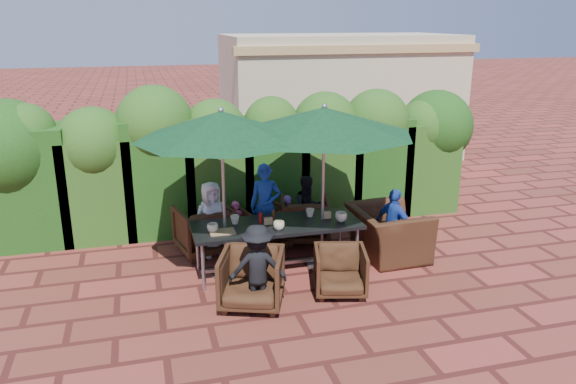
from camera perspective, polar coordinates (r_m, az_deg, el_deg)
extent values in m
plane|color=maroon|center=(8.26, -1.21, -8.57)|extent=(80.00, 80.00, 0.00)
cube|color=black|center=(8.15, -1.17, -3.38)|extent=(2.44, 0.90, 0.05)
cube|color=gray|center=(8.39, -1.15, -7.25)|extent=(2.24, 0.05, 0.05)
cylinder|color=gray|center=(7.80, -8.61, -7.55)|extent=(0.05, 0.05, 0.70)
cylinder|color=gray|center=(8.44, -9.18, -5.61)|extent=(0.05, 0.05, 0.70)
cylinder|color=gray|center=(8.31, 7.00, -5.88)|extent=(0.05, 0.05, 0.70)
cylinder|color=gray|center=(8.91, 5.32, -4.20)|extent=(0.05, 0.05, 0.70)
cylinder|color=gray|center=(8.34, -6.26, -8.31)|extent=(0.44, 0.44, 0.03)
cylinder|color=gray|center=(7.90, -6.54, -0.53)|extent=(0.04, 0.04, 2.40)
cone|color=black|center=(7.65, -6.80, 6.77)|extent=(2.39, 2.39, 0.38)
sphere|color=gray|center=(7.62, -6.85, 8.25)|extent=(0.08, 0.08, 0.08)
cylinder|color=gray|center=(8.61, 3.41, -7.38)|extent=(0.44, 0.44, 0.03)
cylinder|color=gray|center=(8.19, 3.56, 0.19)|extent=(0.04, 0.04, 2.40)
cone|color=black|center=(7.95, 3.70, 7.24)|extent=(2.59, 2.59, 0.38)
sphere|color=gray|center=(7.92, 3.72, 8.66)|extent=(0.08, 0.08, 0.08)
imported|color=black|center=(9.03, -8.53, -3.56)|extent=(0.96, 0.92, 0.84)
imported|color=black|center=(9.18, -2.18, -3.39)|extent=(0.86, 0.83, 0.73)
imported|color=black|center=(9.40, 1.71, -2.59)|extent=(0.94, 0.90, 0.81)
imported|color=black|center=(7.34, -3.71, -8.55)|extent=(1.00, 0.97, 0.81)
imported|color=black|center=(7.68, 5.33, -7.80)|extent=(0.82, 0.79, 0.71)
imported|color=black|center=(8.88, 10.15, -3.30)|extent=(0.82, 1.22, 1.04)
imported|color=silver|center=(8.85, -7.76, -2.73)|extent=(0.66, 0.49, 1.20)
imported|color=#2045AE|center=(9.10, -2.32, -1.41)|extent=(0.60, 0.54, 1.38)
imported|color=black|center=(9.33, 2.03, -1.74)|extent=(0.58, 0.40, 1.13)
imported|color=black|center=(7.18, -3.10, -7.68)|extent=(0.78, 0.46, 1.14)
imported|color=#2045AE|center=(8.73, 10.69, -3.35)|extent=(0.58, 0.75, 1.14)
imported|color=#E8528A|center=(9.16, -5.30, -3.32)|extent=(0.35, 0.32, 0.78)
imported|color=#9153B3|center=(9.35, 0.07, -2.74)|extent=(0.34, 0.30, 0.81)
imported|color=#268C35|center=(12.10, 0.26, 4.10)|extent=(1.64, 1.33, 1.70)
imported|color=#E8528A|center=(12.59, 3.69, 4.79)|extent=(0.86, 0.54, 1.78)
imported|color=#9E9CA5|center=(12.84, 9.17, 5.14)|extent=(1.34, 0.92, 1.91)
imported|color=beige|center=(7.88, -7.66, -3.61)|extent=(0.16, 0.16, 0.12)
imported|color=beige|center=(8.15, -5.41, -2.81)|extent=(0.13, 0.13, 0.13)
imported|color=beige|center=(7.89, -0.93, -3.43)|extent=(0.16, 0.16, 0.13)
imported|color=beige|center=(8.40, 2.25, -2.13)|extent=(0.13, 0.13, 0.12)
imported|color=beige|center=(8.24, 5.42, -2.53)|extent=(0.17, 0.17, 0.14)
cylinder|color=#B20C0A|center=(8.12, -2.81, -2.65)|extent=(0.04, 0.04, 0.17)
cylinder|color=#4C230C|center=(8.20, -1.50, -2.43)|extent=(0.04, 0.04, 0.17)
cube|color=#987649|center=(7.86, -6.69, -4.05)|extent=(0.35, 0.25, 0.02)
cube|color=tan|center=(8.10, -2.03, -2.96)|extent=(0.12, 0.06, 0.10)
cube|color=tan|center=(8.36, 3.96, -2.34)|extent=(0.12, 0.06, 0.10)
cube|color=#16340E|center=(10.02, -24.47, 0.52)|extent=(1.15, 0.95, 1.96)
sphere|color=#16340E|center=(9.83, -25.11, 5.44)|extent=(0.95, 0.95, 0.95)
cube|color=#16340E|center=(9.93, -18.72, 0.34)|extent=(1.15, 0.95, 1.73)
sphere|color=#16340E|center=(9.75, -19.15, 4.64)|extent=(1.22, 1.22, 1.22)
cube|color=#16340E|center=(9.87, -13.01, 1.58)|extent=(1.15, 0.95, 2.01)
sphere|color=#16340E|center=(9.67, -13.37, 6.75)|extent=(1.29, 1.29, 1.29)
cube|color=#16340E|center=(9.97, -7.24, 1.53)|extent=(1.15, 0.95, 1.84)
sphere|color=#16340E|center=(9.78, -7.42, 6.17)|extent=(1.11, 1.11, 1.11)
cube|color=#16340E|center=(10.14, -1.65, 2.14)|extent=(1.15, 0.95, 1.91)
sphere|color=#16340E|center=(9.95, -1.69, 6.91)|extent=(0.98, 0.98, 0.98)
cube|color=#16340E|center=(10.42, 3.71, 2.35)|extent=(1.15, 0.95, 1.86)
sphere|color=#16340E|center=(10.24, 3.80, 6.84)|extent=(1.19, 1.19, 1.19)
cube|color=#16340E|center=(10.77, 8.76, 2.68)|extent=(1.15, 0.95, 1.85)
sphere|color=#16340E|center=(10.60, 8.97, 7.01)|extent=(1.24, 1.24, 1.24)
cube|color=#16340E|center=(11.22, 13.43, 2.65)|extent=(1.15, 0.95, 1.72)
sphere|color=#16340E|center=(11.06, 13.71, 6.46)|extent=(1.05, 1.05, 1.05)
sphere|color=#16340E|center=(10.03, -26.51, 3.94)|extent=(1.60, 1.60, 1.60)
sphere|color=#16340E|center=(11.30, 14.80, 6.48)|extent=(1.40, 1.40, 1.40)
cube|color=#C2B190|center=(15.30, 5.24, 9.65)|extent=(6.00, 3.00, 3.20)
cube|color=tan|center=(13.84, 7.52, 14.20)|extent=(6.20, 0.25, 0.20)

